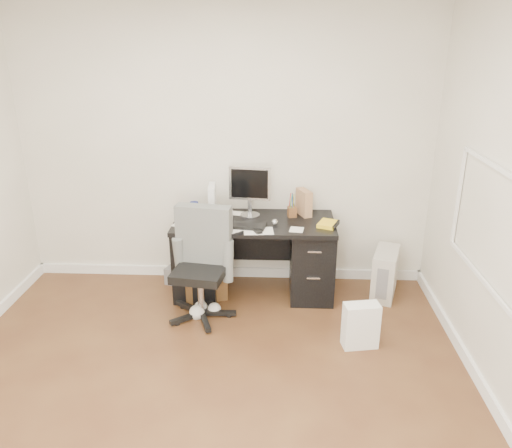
{
  "coord_description": "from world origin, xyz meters",
  "views": [
    {
      "loc": [
        0.51,
        -2.72,
        2.38
      ],
      "look_at": [
        0.34,
        1.2,
        0.89
      ],
      "focal_mm": 35.0,
      "sensor_mm": 36.0,
      "label": 1
    }
  ],
  "objects_px": {
    "lcd_monitor": "(250,191)",
    "keyboard": "(238,225)",
    "desk": "(254,255)",
    "office_chair": "(200,266)",
    "pc_tower": "(385,273)",
    "wicker_basket": "(202,276)"
  },
  "relations": [
    {
      "from": "desk",
      "to": "office_chair",
      "type": "xyz_separation_m",
      "value": [
        -0.45,
        -0.48,
        0.1
      ]
    },
    {
      "from": "wicker_basket",
      "to": "desk",
      "type": "bearing_deg",
      "value": 7.51
    },
    {
      "from": "lcd_monitor",
      "to": "wicker_basket",
      "type": "distance_m",
      "value": 0.94
    },
    {
      "from": "desk",
      "to": "keyboard",
      "type": "height_order",
      "value": "keyboard"
    },
    {
      "from": "office_chair",
      "to": "pc_tower",
      "type": "height_order",
      "value": "office_chair"
    },
    {
      "from": "desk",
      "to": "keyboard",
      "type": "relative_size",
      "value": 3.04
    },
    {
      "from": "lcd_monitor",
      "to": "wicker_basket",
      "type": "relative_size",
      "value": 1.25
    },
    {
      "from": "office_chair",
      "to": "wicker_basket",
      "type": "xyz_separation_m",
      "value": [
        -0.05,
        0.42,
        -0.3
      ]
    },
    {
      "from": "desk",
      "to": "keyboard",
      "type": "bearing_deg",
      "value": -131.39
    },
    {
      "from": "wicker_basket",
      "to": "office_chair",
      "type": "bearing_deg",
      "value": -83.26
    },
    {
      "from": "desk",
      "to": "pc_tower",
      "type": "relative_size",
      "value": 3.24
    },
    {
      "from": "desk",
      "to": "wicker_basket",
      "type": "distance_m",
      "value": 0.54
    },
    {
      "from": "keyboard",
      "to": "pc_tower",
      "type": "xyz_separation_m",
      "value": [
        1.4,
        0.15,
        -0.53
      ]
    },
    {
      "from": "keyboard",
      "to": "pc_tower",
      "type": "height_order",
      "value": "keyboard"
    },
    {
      "from": "lcd_monitor",
      "to": "keyboard",
      "type": "distance_m",
      "value": 0.38
    },
    {
      "from": "keyboard",
      "to": "pc_tower",
      "type": "relative_size",
      "value": 1.07
    },
    {
      "from": "office_chair",
      "to": "lcd_monitor",
      "type": "bearing_deg",
      "value": 65.19
    },
    {
      "from": "desk",
      "to": "office_chair",
      "type": "bearing_deg",
      "value": -133.11
    },
    {
      "from": "office_chair",
      "to": "wicker_basket",
      "type": "distance_m",
      "value": 0.52
    },
    {
      "from": "lcd_monitor",
      "to": "keyboard",
      "type": "height_order",
      "value": "lcd_monitor"
    },
    {
      "from": "pc_tower",
      "to": "wicker_basket",
      "type": "relative_size",
      "value": 1.16
    },
    {
      "from": "keyboard",
      "to": "wicker_basket",
      "type": "relative_size",
      "value": 1.24
    }
  ]
}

